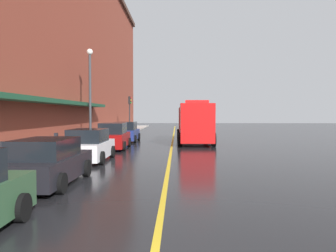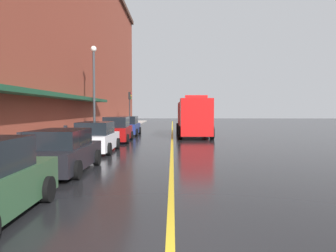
# 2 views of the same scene
# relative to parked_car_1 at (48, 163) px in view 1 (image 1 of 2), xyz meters

# --- Properties ---
(ground_plane) EXTENTS (112.00, 112.00, 0.00)m
(ground_plane) POSITION_rel_parked_car_1_xyz_m (3.98, 17.57, -0.74)
(ground_plane) COLOR black
(sidewalk_left) EXTENTS (2.40, 70.00, 0.15)m
(sidewalk_left) POSITION_rel_parked_car_1_xyz_m (-2.22, 17.57, -0.66)
(sidewalk_left) COLOR #ADA8A0
(sidewalk_left) RESTS_ON ground
(lane_center_stripe) EXTENTS (0.16, 70.00, 0.01)m
(lane_center_stripe) POSITION_rel_parked_car_1_xyz_m (3.98, 17.57, -0.74)
(lane_center_stripe) COLOR gold
(lane_center_stripe) RESTS_ON ground
(parked_car_1) EXTENTS (2.07, 4.51, 1.56)m
(parked_car_1) POSITION_rel_parked_car_1_xyz_m (0.00, 0.00, 0.00)
(parked_car_1) COLOR black
(parked_car_1) RESTS_ON ground
(parked_car_2) EXTENTS (2.04, 4.24, 1.63)m
(parked_car_2) POSITION_rel_parked_car_1_xyz_m (-0.06, 5.61, 0.03)
(parked_car_2) COLOR silver
(parked_car_2) RESTS_ON ground
(parked_car_3) EXTENTS (2.06, 4.66, 1.77)m
(parked_car_3) POSITION_rel_parked_car_1_xyz_m (0.06, 11.46, 0.09)
(parked_car_3) COLOR maroon
(parked_car_3) RESTS_ON ground
(parked_car_4) EXTENTS (2.11, 4.24, 1.69)m
(parked_car_4) POSITION_rel_parked_car_1_xyz_m (-0.02, 17.52, 0.05)
(parked_car_4) COLOR navy
(parked_car_4) RESTS_ON ground
(fire_truck) EXTENTS (2.81, 8.21, 3.36)m
(fire_truck) POSITION_rel_parked_car_1_xyz_m (5.77, 16.14, 0.86)
(fire_truck) COLOR red
(fire_truck) RESTS_ON ground
(parking_meter_0) EXTENTS (0.14, 0.18, 1.33)m
(parking_meter_0) POSITION_rel_parked_car_1_xyz_m (-1.37, 4.58, 0.32)
(parking_meter_0) COLOR #4C4C51
(parking_meter_0) RESTS_ON sidewalk_left
(parking_meter_1) EXTENTS (0.14, 0.18, 1.33)m
(parking_meter_1) POSITION_rel_parked_car_1_xyz_m (-1.37, -0.38, 0.32)
(parking_meter_1) COLOR #4C4C51
(parking_meter_1) RESTS_ON sidewalk_left
(street_lamp_left) EXTENTS (0.44, 0.44, 6.94)m
(street_lamp_left) POSITION_rel_parked_car_1_xyz_m (-1.97, 13.22, 3.66)
(street_lamp_left) COLOR #33383D
(street_lamp_left) RESTS_ON sidewalk_left
(traffic_light_near) EXTENTS (0.38, 0.36, 4.30)m
(traffic_light_near) POSITION_rel_parked_car_1_xyz_m (-1.31, 28.96, 2.42)
(traffic_light_near) COLOR #232326
(traffic_light_near) RESTS_ON sidewalk_left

